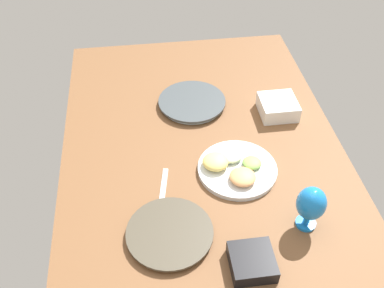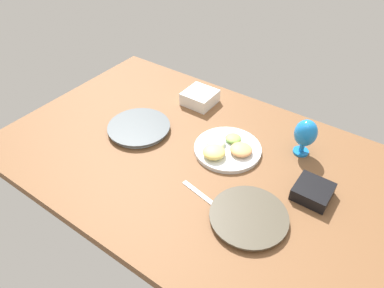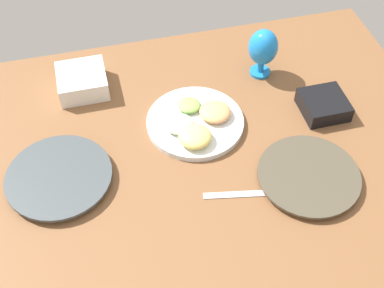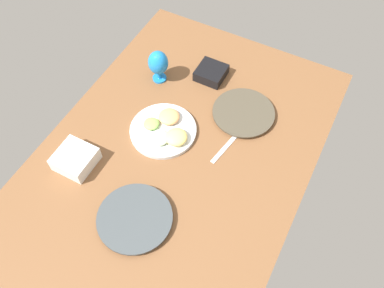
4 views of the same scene
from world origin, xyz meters
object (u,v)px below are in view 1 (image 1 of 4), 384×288
Objects in this scene: dinner_plate_right at (192,102)px; fruit_platter at (235,168)px; dinner_plate_left at (170,233)px; square_bowl_black at (252,261)px; square_bowl_white at (278,106)px; hurricane_glass_blue at (311,205)px.

dinner_plate_right is 0.99× the size of fruit_platter.
square_bowl_black is at bearing -121.63° from dinner_plate_left.
dinner_plate_left is at bearing 58.37° from square_bowl_black.
square_bowl_black is (-77.18, -6.99, 1.44)cm from dinner_plate_right.
square_bowl_white reaches higher than dinner_plate_left.
dinner_plate_left is 0.97× the size of dinner_plate_right.
hurricane_glass_blue is at bearing -91.94° from dinner_plate_left.
hurricane_glass_blue is at bearing -58.79° from square_bowl_black.
hurricane_glass_blue is at bearing -157.11° from dinner_plate_right.
dinner_plate_right is at bearing 22.89° from hurricane_glass_blue.
dinner_plate_left is 26.37cm from square_bowl_black.
dinner_plate_right is 2.19× the size of square_bowl_black.
square_bowl_black is at bearing 158.40° from square_bowl_white.
dinner_plate_right is 40.63cm from fruit_platter.
square_bowl_white is at bearing -38.78° from fruit_platter.
dinner_plate_right is 77.51cm from square_bowl_black.
dinner_plate_right is at bearing -13.68° from dinner_plate_left.
fruit_platter is (-39.39, -9.94, 0.55)cm from dinner_plate_right.
hurricane_glass_blue is 24.88cm from square_bowl_black.
dinner_plate_left is at bearing 133.40° from fruit_platter.
fruit_platter is 31.87cm from hurricane_glass_blue.
hurricane_glass_blue is 1.11× the size of square_bowl_white.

